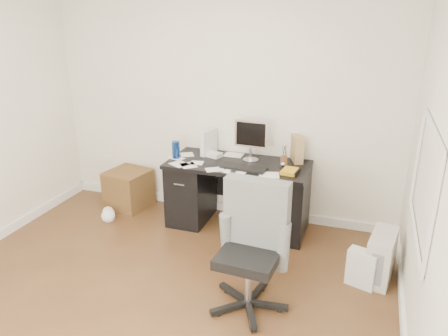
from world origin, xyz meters
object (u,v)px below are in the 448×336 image
(desk, at_px, (238,193))
(lcd_monitor, at_px, (251,140))
(keyboard, at_px, (243,168))
(wicker_basket, at_px, (129,189))
(pc_tower, at_px, (381,257))
(office_chair, at_px, (249,250))

(desk, bearing_deg, lcd_monitor, 45.68)
(desk, distance_m, lcd_monitor, 0.60)
(lcd_monitor, xyz_separation_m, keyboard, (-0.00, -0.28, -0.21))
(desk, height_order, wicker_basket, desk)
(pc_tower, distance_m, wicker_basket, 2.98)
(office_chair, bearing_deg, pc_tower, 40.78)
(desk, distance_m, keyboard, 0.41)
(keyboard, bearing_deg, wicker_basket, 178.17)
(keyboard, height_order, office_chair, office_chair)
(desk, height_order, lcd_monitor, lcd_monitor)
(pc_tower, bearing_deg, keyboard, 173.75)
(lcd_monitor, bearing_deg, office_chair, -72.39)
(keyboard, relative_size, office_chair, 0.45)
(keyboard, xyz_separation_m, wicker_basket, (-1.52, 0.23, -0.53))
(wicker_basket, bearing_deg, office_chair, -36.09)
(lcd_monitor, height_order, pc_tower, lcd_monitor)
(office_chair, xyz_separation_m, wicker_basket, (-1.91, 1.39, -0.30))
(lcd_monitor, distance_m, office_chair, 1.55)
(desk, relative_size, pc_tower, 3.35)
(lcd_monitor, distance_m, pc_tower, 1.72)
(desk, xyz_separation_m, pc_tower, (1.51, -0.56, -0.18))
(lcd_monitor, relative_size, office_chair, 0.43)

